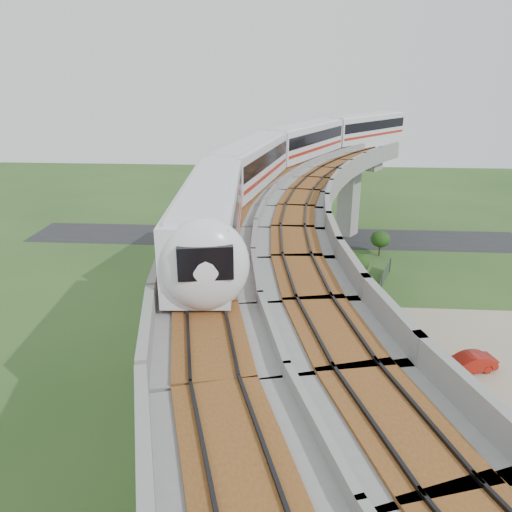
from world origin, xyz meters
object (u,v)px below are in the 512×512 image
at_px(metro_train, 302,152).
at_px(car_dark, 441,380).
at_px(car_red, 468,363).
at_px(car_white, 417,405).

distance_m(metro_train, car_dark, 23.23).
xyz_separation_m(metro_train, car_dark, (8.97, -18.01, -11.60)).
bearing_deg(car_red, metro_train, -160.90).
bearing_deg(car_dark, car_white, 136.11).
height_order(car_white, car_dark, car_white).
bearing_deg(metro_train, car_white, -71.84).
bearing_deg(car_white, car_dark, 38.50).
bearing_deg(metro_train, car_red, -54.39).
xyz_separation_m(car_red, car_dark, (-2.36, -2.19, 0.03)).
relative_size(metro_train, car_white, 14.89).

